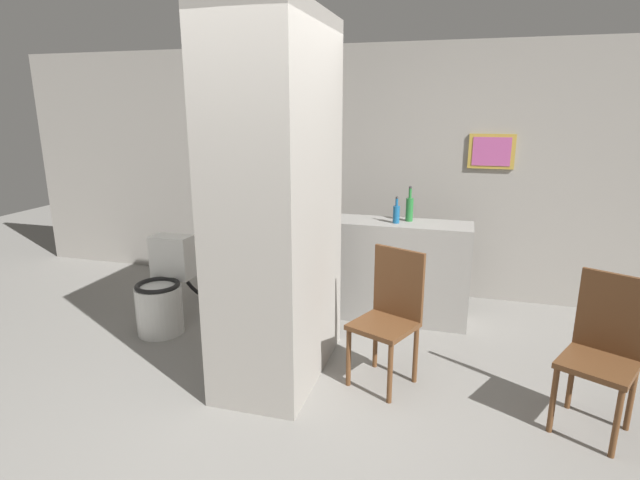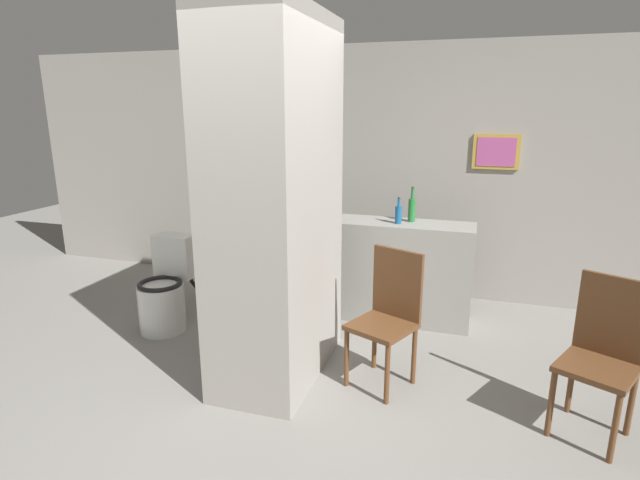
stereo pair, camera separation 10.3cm
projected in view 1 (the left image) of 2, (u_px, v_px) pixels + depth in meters
The scene contains 10 objects.
ground_plane at pixel (251, 414), 3.32m from camera, with size 14.00×14.00×0.00m, color gray.
wall_back at pixel (344, 171), 5.42m from camera, with size 8.00×0.09×2.60m.
pillar_center at pixel (278, 205), 3.56m from camera, with size 0.67×1.24×2.60m.
counter_shelf at pixel (400, 271), 4.72m from camera, with size 1.28×0.44×0.95m.
toilet at pixel (163, 294), 4.50m from camera, with size 0.41×0.57×0.83m.
chair_near_pillar at pixel (390, 312), 3.60m from camera, with size 0.53×0.53×0.99m.
chair_by_doorway at pixel (603, 348), 3.07m from camera, with size 0.54×0.54×0.99m.
bicycle at pixel (258, 271), 5.03m from camera, with size 1.78×0.42×0.78m.
bottle_tall at pixel (409, 208), 4.61m from camera, with size 0.07×0.07×0.33m.
bottle_short at pixel (396, 213), 4.54m from camera, with size 0.06×0.06×0.25m.
Camera 1 is at (1.25, -2.66, 1.97)m, focal length 28.00 mm.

